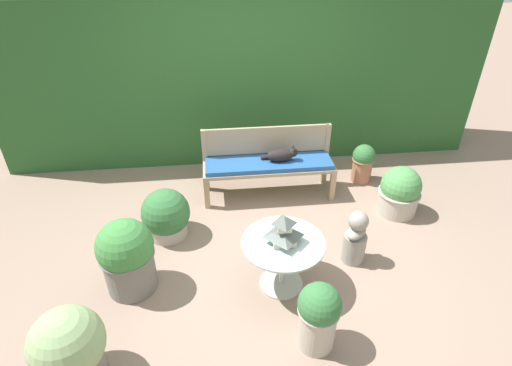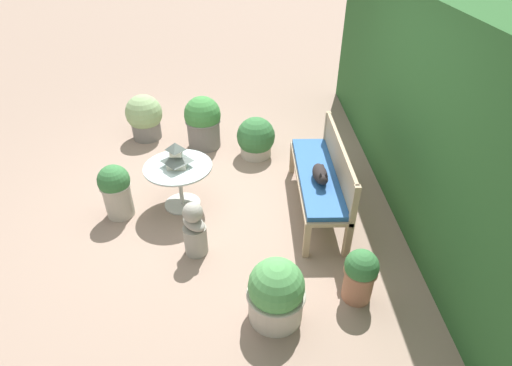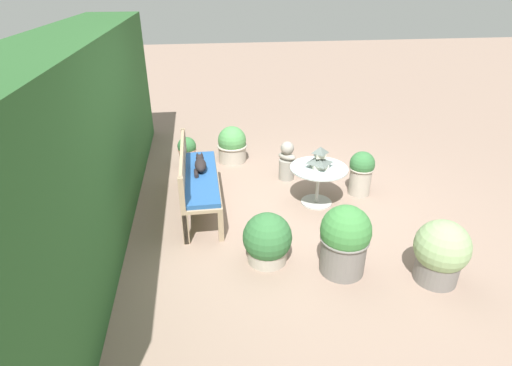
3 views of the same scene
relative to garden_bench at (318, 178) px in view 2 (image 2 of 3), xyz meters
The scene contains 14 objects.
ground 1.14m from the garden_bench, 100.72° to the right, with size 30.00×30.00×0.00m, color gray.
foliage_hedge_back 1.46m from the garden_bench, 98.76° to the left, with size 6.40×0.86×2.16m, color #285628.
garden_bench is the anchor object (origin of this frame).
bench_backrest 0.28m from the garden_bench, 90.00° to the left, with size 1.57×0.06×0.82m.
cat 0.21m from the garden_bench, ahead, with size 0.43×0.16×0.19m.
patio_table 1.50m from the garden_bench, 93.24° to the right, with size 0.74×0.74×0.52m.
pagoda_birdhouse 1.52m from the garden_bench, 93.24° to the right, with size 0.27×0.27×0.28m.
garden_bust 1.43m from the garden_bench, 61.64° to the right, with size 0.30×0.30×0.58m.
potted_plant_bench_right 2.15m from the garden_bench, 87.82° to the right, with size 0.33×0.33×0.62m.
potted_plant_hedge_corner 1.27m from the garden_bench, ahead, with size 0.28×0.28×0.51m.
potted_plant_table_far 1.53m from the garden_bench, 19.99° to the right, with size 0.48×0.48×0.58m.
potted_plant_patio_mid 1.99m from the garden_bench, 136.73° to the right, with size 0.50×0.50×0.73m.
potted_plant_path_edge 2.82m from the garden_bench, 127.62° to the right, with size 0.52×0.52×0.65m.
potted_plant_bench_left 1.35m from the garden_bench, 151.40° to the right, with size 0.51×0.51×0.55m.
Camera 2 is at (3.74, 0.33, 2.77)m, focal length 28.00 mm.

